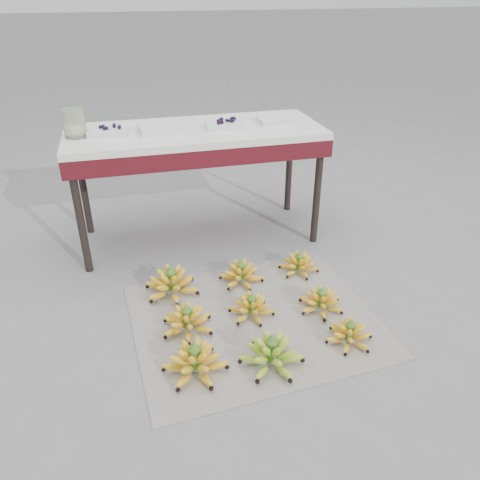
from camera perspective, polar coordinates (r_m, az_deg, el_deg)
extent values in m
plane|color=slate|center=(2.57, 2.08, -8.66)|extent=(60.00, 60.00, 0.00)
cube|color=silver|center=(2.51, 1.78, -9.66)|extent=(1.32, 1.13, 0.01)
ellipsoid|color=yellow|center=(2.20, -5.48, -14.88)|extent=(0.38, 0.38, 0.09)
ellipsoid|color=yellow|center=(2.18, -5.53, -14.15)|extent=(0.27, 0.27, 0.07)
ellipsoid|color=yellow|center=(2.15, -5.57, -13.45)|extent=(0.17, 0.17, 0.05)
cylinder|color=#406F21|center=(2.18, -5.53, -14.15)|extent=(0.05, 0.05, 0.12)
cone|color=#406F21|center=(2.12, -5.62, -12.65)|extent=(0.06, 0.06, 0.04)
ellipsoid|color=#7BAF25|center=(2.23, 3.86, -14.05)|extent=(0.38, 0.38, 0.09)
ellipsoid|color=#7BAF25|center=(2.20, 3.90, -13.32)|extent=(0.26, 0.26, 0.07)
ellipsoid|color=#7BAF25|center=(2.18, 3.93, -12.61)|extent=(0.17, 0.17, 0.05)
cylinder|color=#406F21|center=(2.20, 3.90, -13.32)|extent=(0.05, 0.05, 0.12)
cone|color=#406F21|center=(2.15, 3.96, -11.80)|extent=(0.06, 0.06, 0.04)
ellipsoid|color=yellow|center=(2.41, 13.16, -11.38)|extent=(0.25, 0.25, 0.07)
ellipsoid|color=yellow|center=(2.39, 13.24, -10.83)|extent=(0.18, 0.18, 0.05)
ellipsoid|color=yellow|center=(2.37, 13.32, -10.30)|extent=(0.12, 0.12, 0.04)
cylinder|color=#406F21|center=(2.39, 13.24, -10.83)|extent=(0.04, 0.04, 0.09)
cone|color=#406F21|center=(2.35, 13.41, -9.70)|extent=(0.04, 0.04, 0.03)
ellipsoid|color=yellow|center=(2.43, -6.42, -10.10)|extent=(0.28, 0.28, 0.08)
ellipsoid|color=yellow|center=(2.41, -6.46, -9.45)|extent=(0.20, 0.20, 0.06)
ellipsoid|color=yellow|center=(2.39, -6.51, -8.84)|extent=(0.13, 0.13, 0.05)
cylinder|color=#406F21|center=(2.41, -6.46, -9.45)|extent=(0.04, 0.04, 0.11)
cone|color=#406F21|center=(2.37, -6.55, -8.14)|extent=(0.05, 0.05, 0.04)
ellipsoid|color=yellow|center=(2.51, 1.39, -8.47)|extent=(0.31, 0.31, 0.07)
ellipsoid|color=yellow|center=(2.50, 1.40, -7.91)|extent=(0.22, 0.22, 0.05)
ellipsoid|color=yellow|center=(2.48, 1.41, -7.37)|extent=(0.14, 0.14, 0.04)
cylinder|color=#406F21|center=(2.50, 1.40, -7.91)|extent=(0.04, 0.04, 0.10)
cone|color=#406F21|center=(2.46, 1.42, -6.76)|extent=(0.05, 0.05, 0.04)
ellipsoid|color=yellow|center=(2.59, 9.83, -7.65)|extent=(0.28, 0.28, 0.07)
ellipsoid|color=yellow|center=(2.57, 9.88, -7.09)|extent=(0.20, 0.20, 0.05)
ellipsoid|color=yellow|center=(2.56, 9.94, -6.55)|extent=(0.13, 0.13, 0.04)
cylinder|color=#406F21|center=(2.57, 9.88, -7.09)|extent=(0.04, 0.04, 0.10)
cone|color=#406F21|center=(2.54, 10.00, -5.94)|extent=(0.05, 0.05, 0.04)
ellipsoid|color=yellow|center=(2.70, -8.30, -5.61)|extent=(0.40, 0.40, 0.09)
ellipsoid|color=yellow|center=(2.68, -8.36, -4.90)|extent=(0.28, 0.28, 0.07)
ellipsoid|color=yellow|center=(2.66, -8.41, -4.23)|extent=(0.18, 0.18, 0.06)
cylinder|color=#406F21|center=(2.68, -8.36, -4.90)|extent=(0.05, 0.05, 0.13)
cone|color=#406F21|center=(2.63, -8.48, -3.46)|extent=(0.06, 0.06, 0.05)
ellipsoid|color=yellow|center=(2.77, 0.15, -4.45)|extent=(0.34, 0.34, 0.08)
ellipsoid|color=yellow|center=(2.75, 0.16, -3.88)|extent=(0.24, 0.24, 0.06)
ellipsoid|color=yellow|center=(2.74, 0.16, -3.33)|extent=(0.15, 0.15, 0.05)
cylinder|color=#406F21|center=(2.75, 0.16, -3.88)|extent=(0.04, 0.04, 0.10)
cone|color=#406F21|center=(2.72, 0.16, -2.71)|extent=(0.05, 0.05, 0.04)
ellipsoid|color=yellow|center=(2.89, 7.16, -3.23)|extent=(0.29, 0.29, 0.07)
ellipsoid|color=yellow|center=(2.87, 7.20, -2.71)|extent=(0.20, 0.20, 0.05)
ellipsoid|color=yellow|center=(2.86, 7.23, -2.22)|extent=(0.13, 0.13, 0.04)
cylinder|color=#406F21|center=(2.87, 7.20, -2.71)|extent=(0.04, 0.04, 0.10)
cone|color=#406F21|center=(2.84, 7.27, -1.66)|extent=(0.05, 0.05, 0.04)
cylinder|color=black|center=(2.88, -18.91, 2.54)|extent=(0.05, 0.05, 0.72)
cylinder|color=black|center=(3.11, 9.39, 5.74)|extent=(0.05, 0.05, 0.72)
cylinder|color=black|center=(3.37, -18.61, 6.41)|extent=(0.05, 0.05, 0.72)
cylinder|color=black|center=(3.57, 6.02, 9.03)|extent=(0.05, 0.05, 0.72)
cube|color=#480D12|center=(3.04, -5.43, 11.64)|extent=(1.59, 0.64, 0.11)
cube|color=silver|center=(3.02, -5.49, 12.98)|extent=(1.59, 0.64, 0.04)
cube|color=silver|center=(2.97, -15.73, 12.56)|extent=(0.25, 0.20, 0.04)
sphere|color=black|center=(2.94, -14.50, 13.14)|extent=(0.02, 0.02, 0.02)
sphere|color=black|center=(2.94, -16.24, 12.93)|extent=(0.02, 0.02, 0.02)
sphere|color=black|center=(2.98, -16.67, 13.08)|extent=(0.02, 0.02, 0.02)
sphere|color=black|center=(3.00, -15.08, 13.40)|extent=(0.02, 0.02, 0.02)
sphere|color=black|center=(2.95, -15.94, 12.99)|extent=(0.02, 0.02, 0.02)
sphere|color=black|center=(2.96, -14.49, 13.25)|extent=(0.02, 0.02, 0.02)
sphere|color=black|center=(2.98, -15.11, 13.28)|extent=(0.02, 0.02, 0.02)
sphere|color=black|center=(2.99, -16.33, 13.17)|extent=(0.02, 0.02, 0.02)
cube|color=silver|center=(2.95, -9.53, 13.19)|extent=(0.28, 0.21, 0.04)
cube|color=silver|center=(3.01, -1.88, 13.83)|extent=(0.25, 0.19, 0.04)
sphere|color=black|center=(3.04, -0.68, 14.56)|extent=(0.02, 0.02, 0.02)
sphere|color=black|center=(2.95, -2.63, 14.08)|extent=(0.02, 0.02, 0.02)
sphere|color=black|center=(3.04, -1.05, 14.58)|extent=(0.02, 0.02, 0.02)
sphere|color=black|center=(3.04, -2.23, 14.54)|extent=(0.02, 0.02, 0.02)
sphere|color=black|center=(2.99, -0.92, 14.33)|extent=(0.02, 0.02, 0.02)
sphere|color=black|center=(3.05, -0.79, 14.62)|extent=(0.02, 0.02, 0.02)
sphere|color=black|center=(2.96, -2.21, 14.15)|extent=(0.02, 0.02, 0.02)
sphere|color=black|center=(3.00, -1.60, 14.38)|extent=(0.02, 0.02, 0.02)
sphere|color=black|center=(2.99, -1.19, 14.33)|extent=(0.02, 0.02, 0.02)
sphere|color=black|center=(3.03, -2.35, 14.48)|extent=(0.02, 0.02, 0.02)
sphere|color=black|center=(2.99, -2.67, 14.32)|extent=(0.02, 0.02, 0.02)
cube|color=silver|center=(3.14, 4.38, 14.38)|extent=(0.23, 0.17, 0.04)
cylinder|color=beige|center=(2.97, -19.55, 13.27)|extent=(0.15, 0.15, 0.16)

